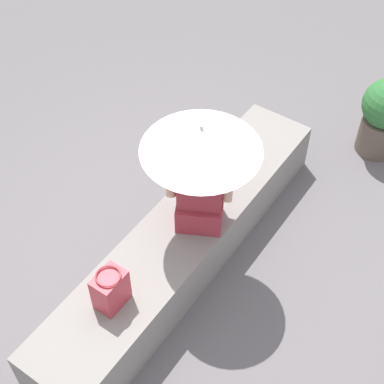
% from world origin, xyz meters
% --- Properties ---
extents(ground_plane, '(14.00, 14.00, 0.00)m').
position_xyz_m(ground_plane, '(0.00, 0.00, 0.00)').
color(ground_plane, '#605B5E').
extents(stone_bench, '(3.07, 0.59, 0.45)m').
position_xyz_m(stone_bench, '(0.00, 0.00, 0.22)').
color(stone_bench, gray).
rests_on(stone_bench, ground).
extents(person_seated, '(0.41, 0.51, 0.90)m').
position_xyz_m(person_seated, '(-0.10, 0.07, 0.83)').
color(person_seated, '#992D38').
rests_on(person_seated, stone_bench).
extents(parasol, '(0.83, 0.83, 0.99)m').
position_xyz_m(parasol, '(-0.07, 0.09, 1.32)').
color(parasol, '#B7B7BC').
rests_on(parasol, stone_bench).
extents(handbag_black, '(0.21, 0.16, 0.32)m').
position_xyz_m(handbag_black, '(-0.80, -0.11, 0.60)').
color(handbag_black, '#B2333D').
rests_on(handbag_black, stone_bench).
extents(tote_bag_canvas, '(0.23, 0.17, 0.31)m').
position_xyz_m(tote_bag_canvas, '(0.83, -0.01, 0.60)').
color(tote_bag_canvas, '#B2333D').
rests_on(tote_bag_canvas, stone_bench).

